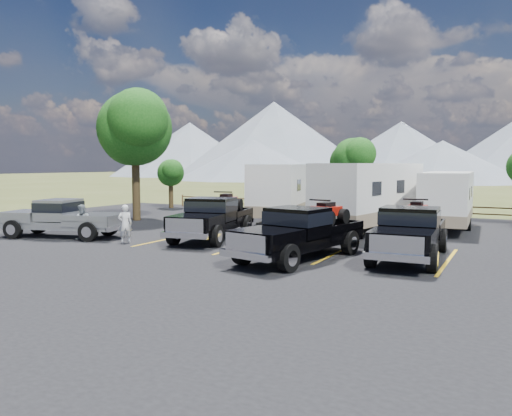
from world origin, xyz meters
The scene contains 17 objects.
ground centered at (0.00, 0.00, 0.00)m, with size 320.00×320.00×0.00m, color #454C20.
asphalt_lot centered at (0.00, 3.00, 0.02)m, with size 44.00×34.00×0.04m, color black.
stall_lines centered at (0.00, 4.00, 0.04)m, with size 12.12×5.50×0.01m.
tree_big_nw centered at (-12.55, 9.03, 5.60)m, with size 5.54×5.18×7.84m.
tree_north centered at (-2.03, 19.02, 3.83)m, with size 3.46×3.24×5.25m.
tree_nw_small centered at (-16.02, 17.01, 2.78)m, with size 2.59×2.43×3.85m.
rail_fence centered at (2.00, 18.50, 0.61)m, with size 36.12×0.12×1.00m.
mountain_range centered at (-7.63, 105.98, 7.87)m, with size 209.00×71.00×20.00m.
rig_left centered at (-4.21, 4.75, 1.06)m, with size 3.20×6.60×2.12m.
rig_center centered at (1.25, 2.08, 1.05)m, with size 3.17×6.52×2.09m.
rig_right centered at (4.72, 3.95, 1.05)m, with size 2.50×6.40×2.10m.
trailer_left centered at (-4.22, 12.62, 1.82)m, with size 4.05×9.83×3.40m.
trailer_center centered at (1.50, 10.36, 1.85)m, with size 3.95×9.98×3.45m.
trailer_right centered at (4.88, 12.91, 1.61)m, with size 2.55×8.66×3.00m.
pickup_silver centered at (-10.71, 1.82, 0.97)m, with size 6.23×3.40×1.78m.
person_a centered at (-7.03, 2.02, 0.87)m, with size 0.61×0.40×1.66m, color silver.
person_b centered at (-9.15, 1.63, 0.84)m, with size 0.78×0.61×1.61m, color gray.
Camera 1 is at (8.10, -14.42, 3.44)m, focal length 35.00 mm.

